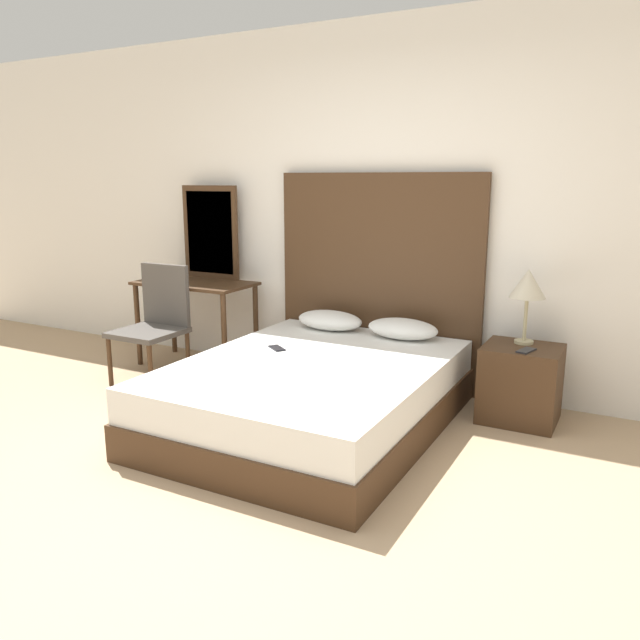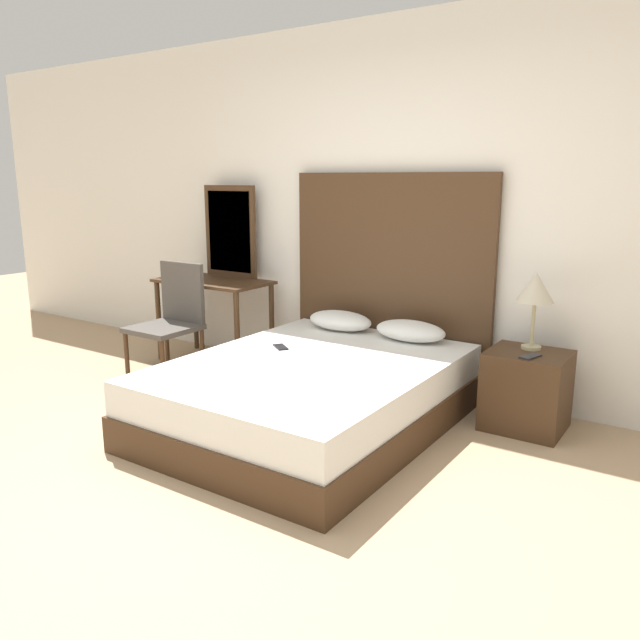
# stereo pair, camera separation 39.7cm
# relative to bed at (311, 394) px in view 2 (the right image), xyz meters

# --- Properties ---
(ground_plane) EXTENTS (16.00, 16.00, 0.00)m
(ground_plane) POSITION_rel_bed_xyz_m (0.08, -1.17, -0.21)
(ground_plane) COLOR tan
(wall_back) EXTENTS (10.00, 0.06, 2.70)m
(wall_back) POSITION_rel_bed_xyz_m (0.08, 1.11, 1.14)
(wall_back) COLOR white
(wall_back) RESTS_ON ground_plane
(bed) EXTENTS (1.55, 2.02, 0.43)m
(bed) POSITION_rel_bed_xyz_m (0.00, 0.00, 0.00)
(bed) COLOR #422B19
(bed) RESTS_ON ground_plane
(headboard) EXTENTS (1.62, 0.05, 1.61)m
(headboard) POSITION_rel_bed_xyz_m (0.00, 1.04, 0.59)
(headboard) COLOR #422B19
(headboard) RESTS_ON ground_plane
(pillow_left) EXTENTS (0.52, 0.29, 0.15)m
(pillow_left) POSITION_rel_bed_xyz_m (-0.29, 0.82, 0.29)
(pillow_left) COLOR white
(pillow_left) RESTS_ON bed
(pillow_right) EXTENTS (0.52, 0.29, 0.15)m
(pillow_right) POSITION_rel_bed_xyz_m (0.29, 0.82, 0.29)
(pillow_right) COLOR white
(pillow_right) RESTS_ON bed
(phone_on_bed) EXTENTS (0.16, 0.14, 0.01)m
(phone_on_bed) POSITION_rel_bed_xyz_m (-0.36, 0.15, 0.22)
(phone_on_bed) COLOR black
(phone_on_bed) RESTS_ON bed
(nightstand) EXTENTS (0.48, 0.43, 0.50)m
(nightstand) POSITION_rel_bed_xyz_m (1.15, 0.73, 0.04)
(nightstand) COLOR #422B19
(nightstand) RESTS_ON ground_plane
(table_lamp) EXTENTS (0.23, 0.23, 0.49)m
(table_lamp) POSITION_rel_bed_xyz_m (1.14, 0.82, 0.67)
(table_lamp) COLOR tan
(table_lamp) RESTS_ON nightstand
(phone_on_nightstand) EXTENTS (0.11, 0.16, 0.01)m
(phone_on_nightstand) POSITION_rel_bed_xyz_m (1.19, 0.62, 0.29)
(phone_on_nightstand) COLOR #232328
(phone_on_nightstand) RESTS_ON nightstand
(vanity_desk) EXTENTS (0.99, 0.52, 0.72)m
(vanity_desk) POSITION_rel_bed_xyz_m (-1.52, 0.73, 0.39)
(vanity_desk) COLOR #422B19
(vanity_desk) RESTS_ON ground_plane
(vanity_mirror) EXTENTS (0.55, 0.03, 0.79)m
(vanity_mirror) POSITION_rel_bed_xyz_m (-1.52, 0.97, 0.90)
(vanity_mirror) COLOR #422B19
(vanity_mirror) RESTS_ON vanity_desk
(chair) EXTENTS (0.47, 0.48, 0.91)m
(chair) POSITION_rel_bed_xyz_m (-1.55, 0.28, 0.28)
(chair) COLOR #4C4742
(chair) RESTS_ON ground_plane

